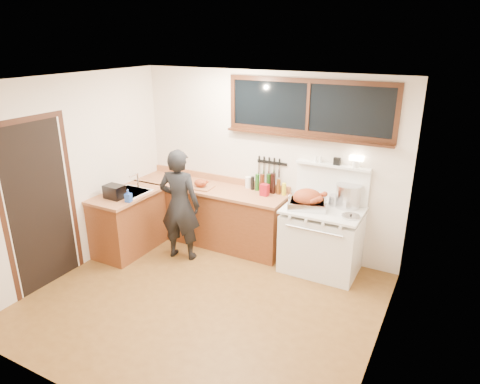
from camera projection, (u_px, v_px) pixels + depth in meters
The scene contains 20 objects.
ground_plane at pixel (204, 302), 5.20m from camera, with size 4.00×3.50×0.02m, color brown.
room_shell at pixel (199, 172), 4.63m from camera, with size 4.10×3.60×2.65m.
counter_back at pixel (210, 213), 6.59m from camera, with size 2.44×0.64×1.00m.
counter_left at pixel (128, 222), 6.31m from camera, with size 0.64×1.09×0.90m.
sink_unit at pixel (131, 195), 6.23m from camera, with size 0.50×0.45×0.37m.
vintage_stove at pixel (322, 238), 5.76m from camera, with size 1.02×0.74×1.59m.
back_window at pixel (308, 114), 5.64m from camera, with size 2.32×0.13×0.77m.
left_doorway at pixel (40, 205), 5.25m from camera, with size 0.02×1.04×2.17m.
knife_strip at pixel (271, 163), 6.14m from camera, with size 0.46×0.03×0.28m.
man at pixel (180, 205), 5.98m from camera, with size 0.65×0.50×1.61m.
soap_bottle at pixel (128, 196), 5.81m from camera, with size 0.09×0.10×0.18m.
toaster at pixel (114, 192), 5.94m from camera, with size 0.28×0.19×0.19m.
cutting_board at pixel (201, 185), 6.35m from camera, with size 0.38×0.30×0.13m.
roast_turkey at pixel (308, 200), 5.60m from camera, with size 0.58×0.50×0.26m.
stockpot at pixel (348, 196), 5.62m from camera, with size 0.37×0.37×0.31m.
saucepan at pixel (335, 200), 5.71m from camera, with size 0.21×0.31×0.13m.
pot_lid at pixel (351, 216), 5.34m from camera, with size 0.30×0.30×0.04m.
coffee_tin at pixel (265, 190), 6.04m from camera, with size 0.12×0.10×0.17m.
pitcher at pixel (248, 182), 6.36m from camera, with size 0.10×0.10×0.17m.
bottle_cluster at pixel (268, 184), 6.15m from camera, with size 0.55×0.07×0.30m.
Camera 1 is at (2.47, -3.69, 3.04)m, focal length 32.00 mm.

